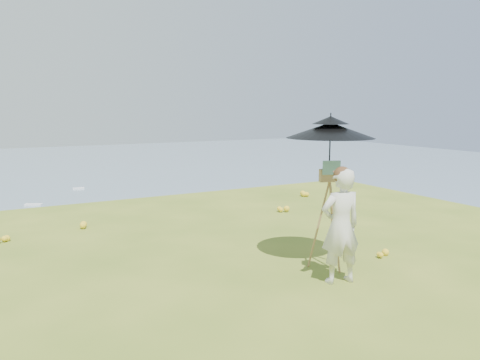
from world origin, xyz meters
TOP-DOWN VIEW (x-y plane):
  - ground at (0.00, 0.00)m, footprint 14.00×14.00m
  - shoreline_tier at (0.00, 75.00)m, footprint 170.00×28.00m
  - bay_water at (0.00, 240.00)m, footprint 700.00×700.00m
  - slope_trees at (0.00, 35.00)m, footprint 110.00×50.00m
  - harbor_town at (0.00, 75.00)m, footprint 110.00×22.00m
  - wildflowers at (0.00, 0.25)m, footprint 10.00×10.50m
  - painter at (0.94, -0.10)m, footprint 0.62×0.46m
  - field_easel at (1.19, 0.46)m, footprint 0.78×0.78m
  - sun_umbrella at (1.20, 0.49)m, footprint 1.47×1.47m
  - painter_cap at (0.94, -0.10)m, footprint 0.26×0.29m

SIDE VIEW (x-z plane):
  - shoreline_tier at x=0.00m, z-range -40.00..-32.00m
  - bay_water at x=0.00m, z-range -34.00..-34.00m
  - harbor_town at x=0.00m, z-range -32.00..-27.00m
  - slope_trees at x=0.00m, z-range -18.00..-12.00m
  - ground at x=0.00m, z-range 0.00..0.00m
  - wildflowers at x=0.00m, z-range 0.00..0.12m
  - painter at x=0.94m, z-range 0.00..1.55m
  - field_easel at x=1.19m, z-range 0.00..1.59m
  - painter_cap at x=0.94m, z-range 1.46..1.56m
  - sun_umbrella at x=1.20m, z-range 1.30..2.26m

